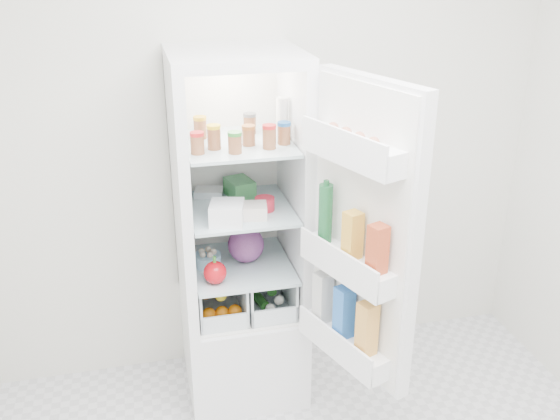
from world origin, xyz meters
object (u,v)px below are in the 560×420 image
object	(u,v)px
mushroom_bowl	(208,260)
fridge_door	(359,241)
red_cabbage	(246,245)
refrigerator	(239,272)

from	to	relation	value
mushroom_bowl	fridge_door	distance (m)	0.87
mushroom_bowl	red_cabbage	bearing A→B (deg)	1.67
red_cabbage	fridge_door	bearing A→B (deg)	-57.52
red_cabbage	mushroom_bowl	distance (m)	0.21
red_cabbage	mushroom_bowl	world-z (taller)	red_cabbage
refrigerator	fridge_door	bearing A→B (deg)	-56.89
red_cabbage	mushroom_bowl	bearing A→B (deg)	-178.33
mushroom_bowl	fridge_door	bearing A→B (deg)	-45.50
refrigerator	mushroom_bowl	world-z (taller)	refrigerator
refrigerator	fridge_door	size ratio (longest dim) A/B	1.38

